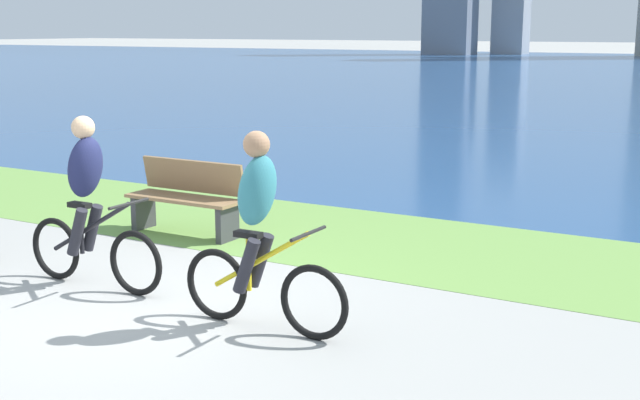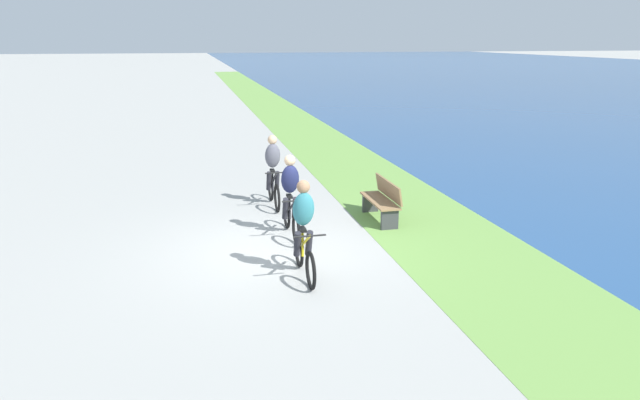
{
  "view_description": "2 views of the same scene",
  "coord_description": "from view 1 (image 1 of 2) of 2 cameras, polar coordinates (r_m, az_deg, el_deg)",
  "views": [
    {
      "loc": [
        5.08,
        -5.34,
        2.48
      ],
      "look_at": [
        1.4,
        1.04,
        0.96
      ],
      "focal_mm": 47.07,
      "sensor_mm": 36.0,
      "label": 1
    },
    {
      "loc": [
        10.05,
        -1.57,
        3.88
      ],
      "look_at": [
        0.99,
        0.55,
        1.23
      ],
      "focal_mm": 31.95,
      "sensor_mm": 36.0,
      "label": 2
    }
  ],
  "objects": [
    {
      "name": "ground_plane",
      "position": [
        7.78,
        -12.96,
        -7.27
      ],
      "size": [
        300.0,
        300.0,
        0.0
      ],
      "primitive_type": "plane",
      "color": "#9E9E99"
    },
    {
      "name": "grass_strip_bayside",
      "position": [
        10.38,
        -0.28,
        -2.17
      ],
      "size": [
        120.0,
        2.84,
        0.01
      ],
      "primitive_type": "cube",
      "color": "#6B9947",
      "rests_on": "ground"
    },
    {
      "name": "cyclist_lead",
      "position": [
        6.91,
        -4.16,
        -2.18
      ],
      "size": [
        1.6,
        0.52,
        1.67
      ],
      "color": "black",
      "rests_on": "ground"
    },
    {
      "name": "cyclist_trailing",
      "position": [
        8.33,
        -15.47,
        -0.19
      ],
      "size": [
        1.69,
        0.52,
        1.67
      ],
      "color": "black",
      "rests_on": "ground"
    },
    {
      "name": "bench_near_path",
      "position": [
        10.33,
        -9.05,
        0.15
      ],
      "size": [
        1.5,
        0.47,
        0.9
      ],
      "color": "olive",
      "rests_on": "ground"
    }
  ]
}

